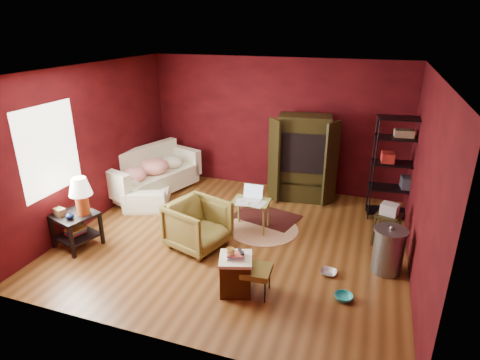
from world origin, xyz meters
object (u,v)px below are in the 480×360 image
object	(u,v)px
armchair	(198,223)
hamper	(236,274)
laptop_desk	(251,204)
side_table	(78,206)
tv_armoire	(303,157)
wire_shelving	(400,165)
sofa	(152,176)

from	to	relation	value
armchair	hamper	world-z (taller)	armchair
armchair	laptop_desk	distance (m)	1.07
side_table	laptop_desk	xyz separation A→B (m)	(2.44, 1.45, -0.23)
tv_armoire	wire_shelving	bearing A→B (deg)	-15.76
side_table	hamper	bearing A→B (deg)	-6.57
sofa	wire_shelving	bearing A→B (deg)	-105.10
side_table	laptop_desk	size ratio (longest dim) A/B	1.51
tv_armoire	wire_shelving	xyz separation A→B (m)	(1.81, -0.27, 0.14)
side_table	tv_armoire	distance (m)	4.29
laptop_desk	tv_armoire	world-z (taller)	tv_armoire
armchair	hamper	xyz separation A→B (m)	(0.98, -0.91, -0.15)
laptop_desk	tv_armoire	size ratio (longest dim) A/B	0.45
side_table	tv_armoire	bearing A→B (deg)	45.01
sofa	side_table	world-z (taller)	side_table
sofa	wire_shelving	distance (m)	4.93
wire_shelving	hamper	bearing A→B (deg)	-130.52
tv_armoire	wire_shelving	size ratio (longest dim) A/B	0.92
laptop_desk	wire_shelving	world-z (taller)	wire_shelving
laptop_desk	wire_shelving	size ratio (longest dim) A/B	0.41
side_table	tv_armoire	world-z (taller)	tv_armoire
side_table	hamper	distance (m)	2.84
wire_shelving	laptop_desk	bearing A→B (deg)	-158.06
armchair	side_table	world-z (taller)	side_table
sofa	hamper	xyz separation A→B (m)	(2.81, -2.57, -0.13)
laptop_desk	wire_shelving	xyz separation A→B (m)	(2.40, 1.32, 0.56)
laptop_desk	tv_armoire	bearing A→B (deg)	67.73
sofa	tv_armoire	distance (m)	3.20
side_table	hamper	xyz separation A→B (m)	(2.79, -0.32, -0.44)
sofa	side_table	xyz separation A→B (m)	(0.02, -2.25, 0.31)
armchair	sofa	bearing A→B (deg)	65.47
hamper	wire_shelving	xyz separation A→B (m)	(2.05, 3.09, 0.78)
sofa	armchair	world-z (taller)	armchair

